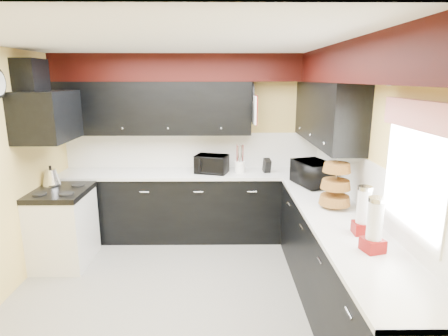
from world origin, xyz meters
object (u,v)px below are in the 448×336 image
utensil_crock (240,167)px  knife_block (267,166)px  kettle (51,177)px  toaster_oven (212,164)px  microwave (313,173)px

utensil_crock → knife_block: bearing=-0.3°
utensil_crock → knife_block: (0.37, -0.00, 0.02)m
utensil_crock → knife_block: size_ratio=0.83×
utensil_crock → kettle: kettle is taller
kettle → utensil_crock: bearing=12.4°
toaster_oven → knife_block: size_ratio=2.24×
utensil_crock → kettle: 2.39m
toaster_oven → utensil_crock: bearing=17.1°
utensil_crock → kettle: (-2.33, -0.51, -0.00)m
microwave → knife_block: (-0.48, 0.61, -0.05)m
microwave → knife_block: microwave is taller
microwave → utensil_crock: microwave is taller
microwave → knife_block: 0.78m
toaster_oven → microwave: bearing=-9.8°
microwave → utensil_crock: (-0.85, 0.61, -0.07)m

